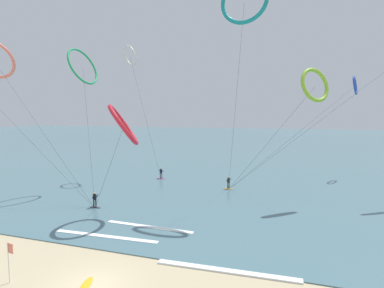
# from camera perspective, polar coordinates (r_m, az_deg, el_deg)

# --- Properties ---
(ground_plane) EXTENTS (400.00, 400.00, 0.00)m
(ground_plane) POSITION_cam_1_polar(r_m,az_deg,el_deg) (20.60, -18.30, -23.95)
(ground_plane) COLOR tan
(sea_water) EXTENTS (400.00, 200.00, 0.08)m
(sea_water) POSITION_cam_1_polar(r_m,az_deg,el_deg) (119.49, 12.63, 0.65)
(sea_water) COLOR #476B75
(sea_water) RESTS_ON ground
(surfer_charcoal) EXTENTS (1.40, 0.58, 1.70)m
(surfer_charcoal) POSITION_cam_1_polar(r_m,az_deg,el_deg) (34.78, -17.71, -10.09)
(surfer_charcoal) COLOR black
(surfer_charcoal) RESTS_ON ground
(surfer_magenta) EXTENTS (1.40, 0.61, 1.70)m
(surfer_magenta) POSITION_cam_1_polar(r_m,az_deg,el_deg) (47.76, -5.80, -5.59)
(surfer_magenta) COLOR #CC288E
(surfer_magenta) RESTS_ON ground
(surfer_amber) EXTENTS (1.40, 0.70, 1.70)m
(surfer_amber) POSITION_cam_1_polar(r_m,az_deg,el_deg) (41.39, 6.84, -7.35)
(surfer_amber) COLOR orange
(surfer_amber) RESTS_ON ground
(kite_emerald) EXTENTS (7.27, 9.31, 18.57)m
(kite_emerald) POSITION_cam_1_polar(r_m,az_deg,el_deg) (42.96, -19.74, 13.46)
(kite_emerald) COLOR #199351
(kite_emerald) RESTS_ON ground
(kite_cobalt) EXTENTS (18.13, 17.12, 16.24)m
(kite_cobalt) POSITION_cam_1_polar(r_m,az_deg,el_deg) (56.08, 28.13, 9.62)
(kite_cobalt) COLOR #2647B7
(kite_cobalt) RESTS_ON ground
(kite_crimson) EXTENTS (6.90, 5.49, 11.08)m
(kite_crimson) POSITION_cam_1_polar(r_m,az_deg,el_deg) (29.89, -12.71, 3.50)
(kite_crimson) COLOR red
(kite_crimson) RESTS_ON ground
(kite_teal) EXTENTS (5.31, 7.32, 24.44)m
(kite_teal) POSITION_cam_1_polar(r_m,az_deg,el_deg) (35.57, 9.75, 24.89)
(kite_teal) COLOR teal
(kite_teal) RESTS_ON ground
(kite_ivory) EXTENTS (7.11, 2.88, 20.74)m
(kite_ivory) POSITION_cam_1_polar(r_m,az_deg,el_deg) (50.58, -11.52, 15.83)
(kite_ivory) COLOR silver
(kite_ivory) RESTS_ON ground
(kite_lime) EXTENTS (12.10, 4.67, 15.29)m
(kite_lime) POSITION_cam_1_polar(r_m,az_deg,el_deg) (37.10, 21.98, 10.18)
(kite_lime) COLOR #8CC62D
(kite_lime) RESTS_ON ground
(surfboard_spare) EXTENTS (1.03, 1.97, 0.20)m
(surfboard_spare) POSITION_cam_1_polar(r_m,az_deg,el_deg) (20.71, -19.27, -23.68)
(surfboard_spare) COLOR orange
(surfboard_spare) RESTS_ON ground
(beach_flag) EXTENTS (0.47, 0.11, 2.51)m
(beach_flag) POSITION_cam_1_polar(r_m,az_deg,el_deg) (22.10, -30.95, -17.52)
(beach_flag) COLOR silver
(beach_flag) RESTS_ON ground
(wave_crest_near) EXTENTS (9.31, 0.83, 0.12)m
(wave_crest_near) POSITION_cam_1_polar(r_m,az_deg,el_deg) (21.27, 6.44, -22.50)
(wave_crest_near) COLOR white
(wave_crest_near) RESTS_ON ground
(wave_crest_mid) EXTENTS (9.23, 0.89, 0.12)m
(wave_crest_mid) POSITION_cam_1_polar(r_m,az_deg,el_deg) (27.06, -15.89, -16.33)
(wave_crest_mid) COLOR white
(wave_crest_mid) RESTS_ON ground
(wave_crest_far) EXTENTS (8.38, 0.76, 0.12)m
(wave_crest_far) POSITION_cam_1_polar(r_m,az_deg,el_deg) (28.33, -8.06, -15.14)
(wave_crest_far) COLOR white
(wave_crest_far) RESTS_ON ground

